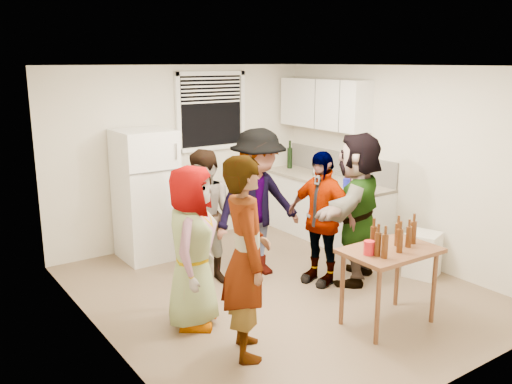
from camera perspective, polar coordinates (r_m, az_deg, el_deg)
room at (r=6.29m, az=2.38°, el=-10.30°), size 4.00×4.50×2.50m
window at (r=7.87m, az=-4.73°, el=8.48°), size 1.12×0.10×1.06m
refrigerator at (r=7.21m, az=-11.49°, el=-0.29°), size 0.70×0.70×1.70m
counter_lower at (r=8.01m, az=7.11°, el=-1.82°), size 0.60×2.20×0.86m
countertop at (r=7.90m, az=7.20°, el=1.32°), size 0.64×2.22×0.04m
backsplash at (r=8.05m, az=8.75°, el=2.96°), size 0.03×2.20×0.36m
upper_cabinets at (r=7.98m, az=7.16°, el=9.22°), size 0.34×1.60×0.70m
kettle at (r=7.84m, az=7.08°, el=1.38°), size 0.27×0.25×0.18m
paper_towel at (r=7.98m, az=6.50°, el=1.60°), size 0.13×0.13×0.29m
wine_bottle at (r=8.58m, az=3.55°, el=2.52°), size 0.08×0.08×0.33m
beer_bottle_counter at (r=7.41m, az=9.75°, el=0.56°), size 0.06×0.06×0.23m
blue_cup at (r=7.34m, az=9.48°, el=0.44°), size 0.09×0.09×0.13m
picture_frame at (r=8.27m, az=6.79°, el=2.59°), size 0.02×0.19×0.16m
trash_bin at (r=6.91m, az=17.11°, el=-6.44°), size 0.47×0.47×0.54m
serving_table at (r=5.73m, az=13.53°, el=-13.23°), size 0.94×0.64×0.78m
beer_bottle_table at (r=5.51m, az=15.69°, el=-5.61°), size 0.05×0.05×0.21m
red_cup at (r=5.22m, az=11.76°, el=-6.47°), size 0.10×0.10×0.13m
guest_grey at (r=5.60m, az=-6.52°, el=-13.54°), size 1.73×1.64×0.51m
guest_stripe at (r=5.09m, az=-1.00°, el=-16.46°), size 1.91×1.35×0.43m
guest_back_left at (r=6.54m, az=-4.96°, el=-9.36°), size 1.67×1.66×0.60m
guest_back_right at (r=6.73m, az=0.19°, el=-8.62°), size 1.17×1.80×0.67m
guest_black at (r=6.57m, az=6.61°, el=-9.32°), size 1.73×1.23×0.38m
guest_orange at (r=6.69m, az=10.29°, el=-8.99°), size 2.31×2.35×0.52m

